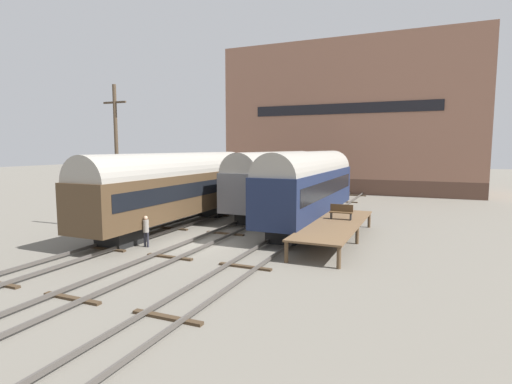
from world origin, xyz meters
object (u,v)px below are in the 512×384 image
(train_car_grey, at_px, (276,178))
(bench, at_px, (341,211))
(person_worker, at_px, (146,228))
(utility_pole, at_px, (117,156))
(train_car_navy, at_px, (310,184))
(train_car_brown, at_px, (176,185))

(train_car_grey, bearing_deg, bench, -46.35)
(train_car_grey, height_order, bench, train_car_grey)
(person_worker, distance_m, utility_pole, 6.84)
(person_worker, bearing_deg, train_car_grey, 79.87)
(train_car_grey, height_order, person_worker, train_car_grey)
(train_car_grey, bearing_deg, train_car_navy, -47.27)
(train_car_brown, height_order, utility_pole, utility_pole)
(train_car_brown, distance_m, utility_pole, 4.32)
(train_car_brown, xyz_separation_m, train_car_grey, (4.15, 8.63, 0.02))
(bench, height_order, utility_pole, utility_pole)
(bench, distance_m, utility_pole, 14.98)
(train_car_brown, distance_m, train_car_grey, 9.58)
(person_worker, bearing_deg, train_car_brown, 107.04)
(train_car_grey, distance_m, person_worker, 14.36)
(person_worker, height_order, utility_pole, utility_pole)
(bench, bearing_deg, train_car_brown, -173.02)
(bench, bearing_deg, person_worker, -144.47)
(bench, relative_size, utility_pole, 0.15)
(train_car_brown, distance_m, train_car_navy, 9.28)
(bench, height_order, person_worker, bench)
(train_car_navy, height_order, bench, train_car_navy)
(bench, bearing_deg, train_car_grey, 133.65)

